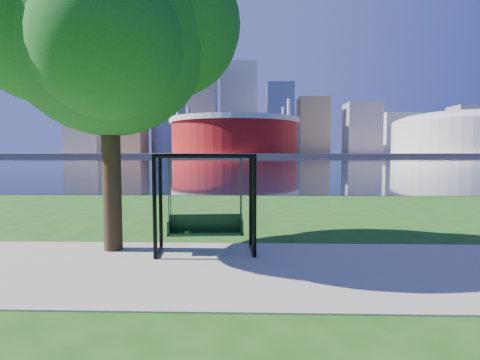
{
  "coord_description": "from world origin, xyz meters",
  "views": [
    {
      "loc": [
        0.39,
        -7.55,
        2.24
      ],
      "look_at": [
        0.18,
        0.0,
        1.7
      ],
      "focal_mm": 28.0,
      "sensor_mm": 36.0,
      "label": 1
    }
  ],
  "objects": [
    {
      "name": "river",
      "position": [
        0.0,
        102.0,
        0.01
      ],
      "size": [
        900.0,
        180.0,
        0.02
      ],
      "primitive_type": "cube",
      "color": "black",
      "rests_on": "ground"
    },
    {
      "name": "ground",
      "position": [
        0.0,
        0.0,
        0.0
      ],
      "size": [
        900.0,
        900.0,
        0.0
      ],
      "primitive_type": "plane",
      "color": "#1E5114",
      "rests_on": "ground"
    },
    {
      "name": "swing",
      "position": [
        -0.6,
        0.63,
        1.07
      ],
      "size": [
        2.25,
        1.14,
        2.22
      ],
      "rotation": [
        0.0,
        0.0,
        0.09
      ],
      "color": "black",
      "rests_on": "ground"
    },
    {
      "name": "arena",
      "position": [
        135.0,
        235.0,
        15.87
      ],
      "size": [
        84.0,
        84.0,
        26.56
      ],
      "color": "beige",
      "rests_on": "far_bank"
    },
    {
      "name": "park_tree",
      "position": [
        -2.8,
        0.86,
        5.0
      ],
      "size": [
        5.79,
        5.23,
        7.2
      ],
      "color": "black",
      "rests_on": "ground"
    },
    {
      "name": "skyline",
      "position": [
        -4.27,
        319.39,
        35.89
      ],
      "size": [
        392.0,
        66.0,
        96.5
      ],
      "color": "gray",
      "rests_on": "far_bank"
    },
    {
      "name": "far_bank",
      "position": [
        0.0,
        306.0,
        1.0
      ],
      "size": [
        900.0,
        228.0,
        2.0
      ],
      "primitive_type": "cube",
      "color": "#937F60",
      "rests_on": "ground"
    },
    {
      "name": "path",
      "position": [
        0.0,
        -0.5,
        0.01
      ],
      "size": [
        120.0,
        4.0,
        0.03
      ],
      "primitive_type": "cube",
      "color": "#9E937F",
      "rests_on": "ground"
    },
    {
      "name": "stadium",
      "position": [
        -10.0,
        235.0,
        14.23
      ],
      "size": [
        83.0,
        83.0,
        32.0
      ],
      "color": "maroon",
      "rests_on": "far_bank"
    }
  ]
}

